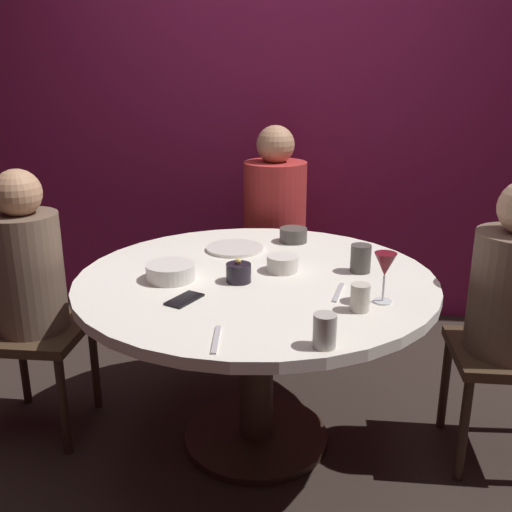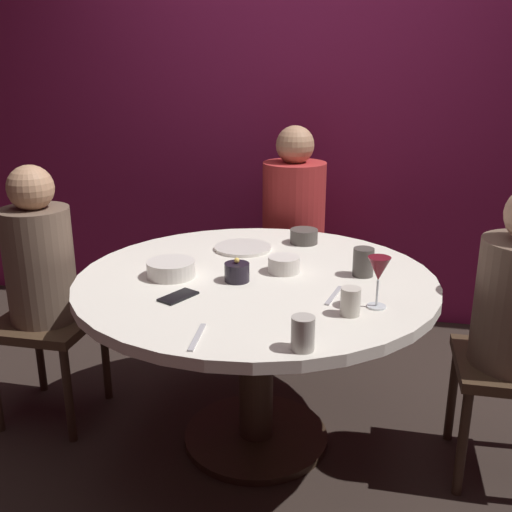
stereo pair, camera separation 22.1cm
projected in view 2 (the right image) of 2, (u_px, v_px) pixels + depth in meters
ground_plane at (256, 438)px, 2.47m from camera, size 8.00×8.00×0.00m
back_wall at (307, 101)px, 3.40m from camera, size 6.00×0.10×2.60m
dining_table at (256, 311)px, 2.29m from camera, size 1.38×1.38×0.73m
seated_diner_left at (40, 268)px, 2.43m from camera, size 0.40×0.40×1.13m
seated_diner_back at (294, 213)px, 3.15m from camera, size 0.40×0.40×1.21m
candle_holder at (237, 272)px, 2.18m from camera, size 0.09×0.09×0.09m
wine_glass at (379, 271)px, 1.91m from camera, size 0.08×0.08×0.18m
dinner_plate at (243, 248)px, 2.56m from camera, size 0.25×0.25×0.01m
cell_phone at (178, 296)px, 2.03m from camera, size 0.12×0.16×0.01m
bowl_serving_large at (284, 264)px, 2.27m from camera, size 0.12×0.12×0.06m
bowl_salad_center at (304, 236)px, 2.64m from camera, size 0.13×0.13×0.06m
bowl_small_white at (171, 269)px, 2.23m from camera, size 0.18×0.18×0.06m
cup_near_candle at (363, 262)px, 2.23m from camera, size 0.08×0.08×0.11m
cup_by_left_diner at (303, 333)px, 1.65m from camera, size 0.07×0.07×0.10m
cup_by_right_diner at (350, 302)px, 1.88m from camera, size 0.06×0.06×0.09m
fork_near_plate at (334, 295)px, 2.04m from camera, size 0.05×0.18×0.01m
knife_near_plate at (197, 337)px, 1.73m from camera, size 0.03×0.18×0.01m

